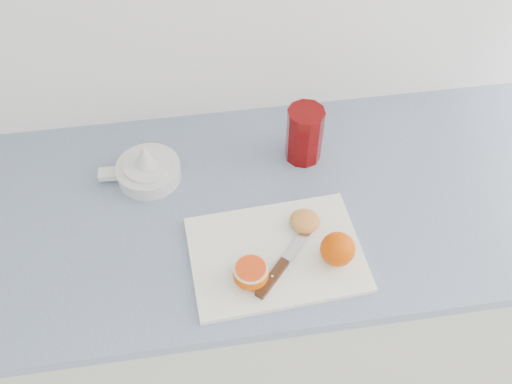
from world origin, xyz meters
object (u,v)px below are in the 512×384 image
half_orange (251,274)px  counter (247,300)px  red_tumbler (304,136)px  cutting_board (276,254)px  citrus_juicer (147,169)px

half_orange → counter: bearing=86.1°
half_orange → red_tumbler: (0.17, 0.33, 0.03)m
counter → cutting_board: bearing=-73.0°
half_orange → red_tumbler: 0.37m
citrus_juicer → red_tumbler: 0.37m
counter → citrus_juicer: citrus_juicer is taller
cutting_board → half_orange: 0.09m
counter → half_orange: bearing=-93.9°
cutting_board → citrus_juicer: (-0.25, 0.26, 0.02)m
citrus_juicer → half_orange: bearing=-58.3°
counter → red_tumbler: bearing=37.3°
half_orange → citrus_juicer: 0.37m
red_tumbler → half_orange: bearing=-117.7°
cutting_board → citrus_juicer: bearing=134.6°
half_orange → citrus_juicer: bearing=121.7°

